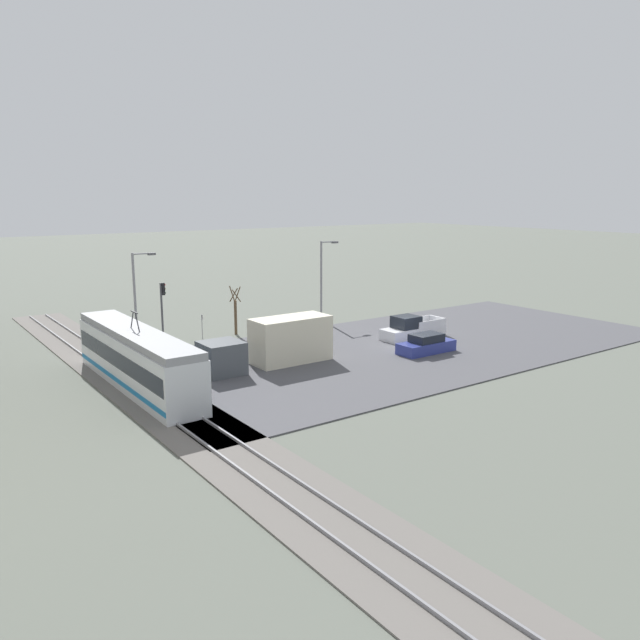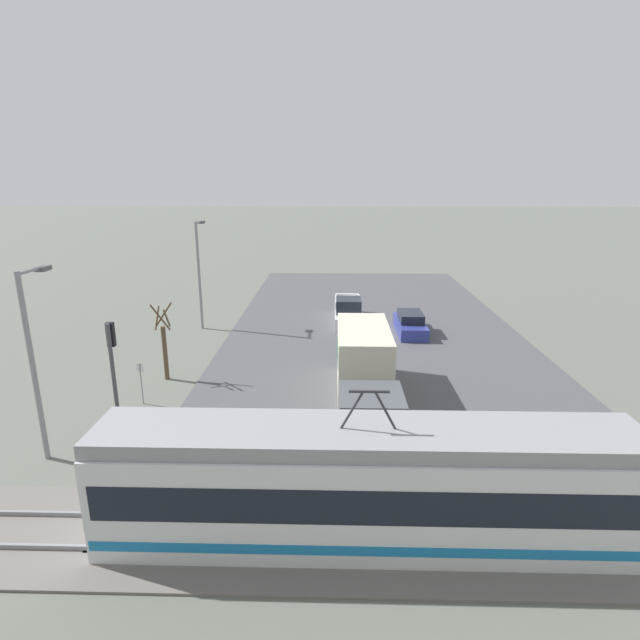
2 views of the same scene
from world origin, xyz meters
TOP-DOWN VIEW (x-y plane):
  - ground_plane at (0.00, 0.00)m, footprint 320.00×320.00m
  - road_surface at (0.00, 0.00)m, footprint 19.72×43.32m
  - rail_bed at (0.00, 20.81)m, footprint 60.59×4.40m
  - light_rail_tram at (1.84, 20.81)m, footprint 15.25×2.56m
  - box_truck at (1.31, 11.28)m, footprint 2.52×9.51m
  - pickup_truck at (1.71, -2.18)m, footprint 1.93×5.81m
  - sedan_car_0 at (-2.46, 0.38)m, footprint 1.82×4.58m
  - traffic_light_pole at (11.34, 15.31)m, footprint 0.28×0.47m
  - street_tree at (11.59, 8.84)m, footprint 0.99×0.82m
  - street_lamp_near_crossing at (12.08, -0.66)m, footprint 0.36×1.95m
  - street_lamp_mid_block at (13.64, 16.44)m, footprint 0.36×1.95m
  - no_parking_sign at (11.75, 11.86)m, footprint 0.32×0.08m

SIDE VIEW (x-z plane):
  - ground_plane at x=0.00m, z-range 0.00..0.00m
  - road_surface at x=0.00m, z-range 0.00..0.08m
  - rail_bed at x=0.00m, z-range -0.06..0.16m
  - sedan_car_0 at x=-2.46m, z-range -0.05..1.38m
  - pickup_truck at x=1.71m, z-range -0.15..1.75m
  - no_parking_sign at x=11.75m, z-range 0.24..2.28m
  - box_truck at x=1.31m, z-range -0.04..3.13m
  - light_rail_tram at x=1.84m, z-range -0.54..4.14m
  - street_tree at x=11.59m, z-range -0.19..3.95m
  - traffic_light_pole at x=11.34m, z-range 0.75..5.72m
  - street_lamp_mid_block at x=13.64m, z-range 0.61..7.81m
  - street_lamp_near_crossing at x=12.08m, z-range 0.61..8.09m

